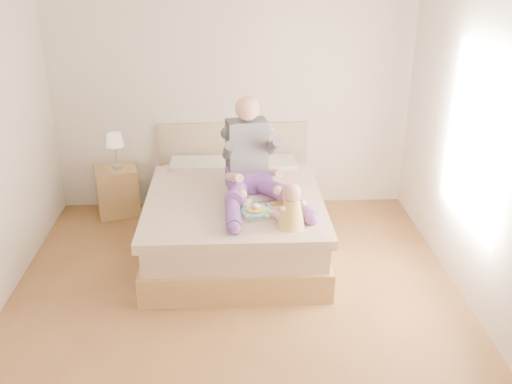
{
  "coord_description": "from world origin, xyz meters",
  "views": [
    {
      "loc": [
        -0.02,
        -4.13,
        2.88
      ],
      "look_at": [
        0.2,
        0.72,
        0.74
      ],
      "focal_mm": 40.0,
      "sensor_mm": 36.0,
      "label": 1
    }
  ],
  "objects_px": {
    "adult": "(252,167)",
    "tray": "(265,208)",
    "baby": "(291,209)",
    "bed": "(234,216)",
    "nightstand": "(117,191)"
  },
  "relations": [
    {
      "from": "baby",
      "to": "adult",
      "type": "bearing_deg",
      "value": 87.13
    },
    {
      "from": "nightstand",
      "to": "bed",
      "type": "bearing_deg",
      "value": -46.88
    },
    {
      "from": "adult",
      "to": "tray",
      "type": "relative_size",
      "value": 2.31
    },
    {
      "from": "adult",
      "to": "tray",
      "type": "xyz_separation_m",
      "value": [
        0.11,
        -0.39,
        -0.25
      ]
    },
    {
      "from": "baby",
      "to": "nightstand",
      "type": "bearing_deg",
      "value": 111.52
    },
    {
      "from": "bed",
      "to": "baby",
      "type": "bearing_deg",
      "value": -59.69
    },
    {
      "from": "tray",
      "to": "baby",
      "type": "distance_m",
      "value": 0.39
    },
    {
      "from": "bed",
      "to": "baby",
      "type": "height_order",
      "value": "baby"
    },
    {
      "from": "adult",
      "to": "tray",
      "type": "distance_m",
      "value": 0.48
    },
    {
      "from": "tray",
      "to": "baby",
      "type": "xyz_separation_m",
      "value": [
        0.2,
        -0.3,
        0.13
      ]
    },
    {
      "from": "nightstand",
      "to": "tray",
      "type": "height_order",
      "value": "tray"
    },
    {
      "from": "bed",
      "to": "nightstand",
      "type": "height_order",
      "value": "bed"
    },
    {
      "from": "bed",
      "to": "tray",
      "type": "xyz_separation_m",
      "value": [
        0.28,
        -0.52,
        0.32
      ]
    },
    {
      "from": "nightstand",
      "to": "baby",
      "type": "bearing_deg",
      "value": -57.75
    },
    {
      "from": "nightstand",
      "to": "baby",
      "type": "relative_size",
      "value": 1.37
    }
  ]
}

